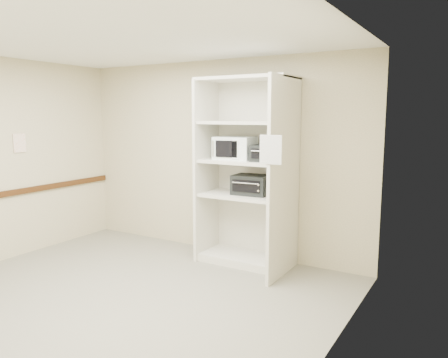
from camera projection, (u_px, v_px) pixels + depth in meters
The scene contains 10 objects.
floor at pixel (120, 298), 4.68m from camera, with size 4.50×4.00×0.01m, color slate.
ceiling at pixel (111, 38), 4.29m from camera, with size 4.50×4.00×0.01m, color white.
wall_back at pixel (217, 157), 6.19m from camera, with size 4.50×0.02×2.70m, color beige.
wall_right at pixel (331, 193), 3.35m from camera, with size 0.02×4.00×2.70m, color beige.
shelving_unit at pixel (249, 179), 5.63m from camera, with size 1.24×0.92×2.42m.
microwave at pixel (235, 148), 5.69m from camera, with size 0.49×0.38×0.30m, color white.
toaster_oven_upper at pixel (266, 153), 5.43m from camera, with size 0.36×0.27×0.21m, color black.
toaster_oven_lower at pixel (251, 185), 5.67m from camera, with size 0.46×0.35×0.25m, color black.
paper_sign at pixel (271, 150), 4.74m from camera, with size 0.25×0.01×0.31m, color white.
wall_poster at pixel (20, 143), 5.97m from camera, with size 0.01×0.18×0.26m, color white.
Camera 1 is at (3.22, -3.26, 1.94)m, focal length 35.00 mm.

